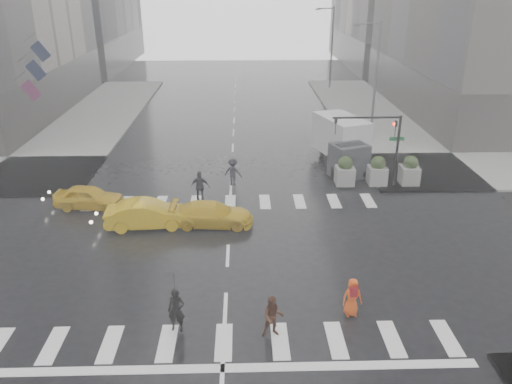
{
  "coord_description": "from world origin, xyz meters",
  "views": [
    {
      "loc": [
        0.74,
        -20.16,
        11.87
      ],
      "look_at": [
        1.37,
        2.0,
        2.34
      ],
      "focal_mm": 35.0,
      "sensor_mm": 36.0,
      "label": 1
    }
  ],
  "objects_px": {
    "traffic_signal_pole": "(382,137)",
    "taxi_front": "(89,197)",
    "pedestrian_orange": "(352,297)",
    "taxi_mid": "(148,214)",
    "box_truck": "(343,142)",
    "pedestrian_brown": "(273,316)"
  },
  "relations": [
    {
      "from": "traffic_signal_pole",
      "to": "pedestrian_orange",
      "type": "relative_size",
      "value": 2.9
    },
    {
      "from": "taxi_front",
      "to": "taxi_mid",
      "type": "xyz_separation_m",
      "value": [
        3.7,
        -2.44,
        0.07
      ]
    },
    {
      "from": "pedestrian_brown",
      "to": "taxi_mid",
      "type": "relative_size",
      "value": 0.37
    },
    {
      "from": "taxi_front",
      "to": "box_truck",
      "type": "distance_m",
      "value": 16.65
    },
    {
      "from": "pedestrian_orange",
      "to": "taxi_mid",
      "type": "relative_size",
      "value": 0.36
    },
    {
      "from": "taxi_mid",
      "to": "box_truck",
      "type": "relative_size",
      "value": 0.72
    },
    {
      "from": "pedestrian_orange",
      "to": "box_truck",
      "type": "bearing_deg",
      "value": 75.04
    },
    {
      "from": "pedestrian_brown",
      "to": "taxi_mid",
      "type": "xyz_separation_m",
      "value": [
        -5.92,
        8.71,
        -0.09
      ]
    },
    {
      "from": "pedestrian_orange",
      "to": "taxi_mid",
      "type": "distance_m",
      "value": 11.77
    },
    {
      "from": "pedestrian_brown",
      "to": "box_truck",
      "type": "distance_m",
      "value": 18.4
    },
    {
      "from": "traffic_signal_pole",
      "to": "taxi_front",
      "type": "height_order",
      "value": "traffic_signal_pole"
    },
    {
      "from": "pedestrian_orange",
      "to": "traffic_signal_pole",
      "type": "bearing_deg",
      "value": 65.91
    },
    {
      "from": "pedestrian_orange",
      "to": "taxi_front",
      "type": "height_order",
      "value": "pedestrian_orange"
    },
    {
      "from": "taxi_mid",
      "to": "taxi_front",
      "type": "bearing_deg",
      "value": 52.13
    },
    {
      "from": "pedestrian_brown",
      "to": "box_truck",
      "type": "height_order",
      "value": "box_truck"
    },
    {
      "from": "taxi_front",
      "to": "taxi_mid",
      "type": "distance_m",
      "value": 4.44
    },
    {
      "from": "traffic_signal_pole",
      "to": "taxi_mid",
      "type": "distance_m",
      "value": 14.29
    },
    {
      "from": "traffic_signal_pole",
      "to": "pedestrian_brown",
      "type": "xyz_separation_m",
      "value": [
        -7.25,
        -13.66,
        -2.41
      ]
    },
    {
      "from": "pedestrian_brown",
      "to": "pedestrian_orange",
      "type": "height_order",
      "value": "pedestrian_brown"
    },
    {
      "from": "box_truck",
      "to": "taxi_mid",
      "type": "bearing_deg",
      "value": -162.53
    },
    {
      "from": "taxi_mid",
      "to": "box_truck",
      "type": "xyz_separation_m",
      "value": [
        11.67,
        8.75,
        1.0
      ]
    },
    {
      "from": "traffic_signal_pole",
      "to": "box_truck",
      "type": "height_order",
      "value": "traffic_signal_pole"
    }
  ]
}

